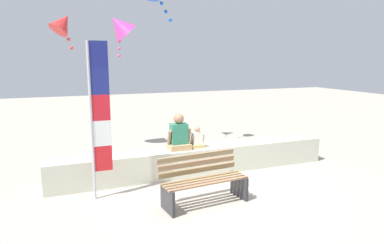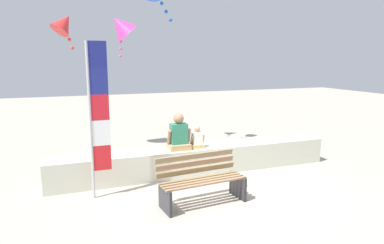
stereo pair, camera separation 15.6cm
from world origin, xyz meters
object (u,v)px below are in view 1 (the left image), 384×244
object	(u,v)px
park_bench	(203,181)
person_child	(197,139)
kite_magenta	(120,26)
kite_red	(63,23)
person_adult	(179,136)
flag_banner	(98,113)

from	to	relation	value
park_bench	person_child	world-z (taller)	person_child
park_bench	person_child	bearing A→B (deg)	71.39
person_child	kite_magenta	xyz separation A→B (m)	(-1.39, 1.60, 2.60)
kite_red	park_bench	bearing A→B (deg)	-52.02
person_child	park_bench	bearing A→B (deg)	-108.61
person_adult	person_child	bearing A→B (deg)	0.05
person_child	flag_banner	world-z (taller)	flag_banner
park_bench	person_adult	world-z (taller)	person_adult
person_adult	kite_red	size ratio (longest dim) A/B	0.93
person_adult	kite_red	bearing A→B (deg)	152.23
flag_banner	park_bench	bearing A→B (deg)	-27.93
person_child	person_adult	bearing A→B (deg)	-179.95
park_bench	person_adult	bearing A→B (deg)	86.73
person_child	kite_magenta	world-z (taller)	kite_magenta
person_adult	person_child	xyz separation A→B (m)	(0.44, 0.00, -0.12)
flag_banner	kite_red	bearing A→B (deg)	103.41
kite_magenta	park_bench	bearing A→B (deg)	-74.97
person_child	flag_banner	bearing A→B (deg)	-163.39
person_adult	kite_red	xyz separation A→B (m)	(-2.26, 1.19, 2.46)
flag_banner	kite_red	xyz separation A→B (m)	(-0.44, 1.86, 1.75)
person_adult	flag_banner	distance (m)	2.06
person_adult	kite_red	distance (m)	3.54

